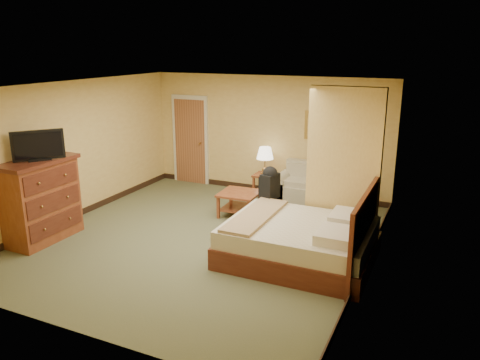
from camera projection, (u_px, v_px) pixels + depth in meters
The scene contains 17 objects.
floor at pixel (203, 239), 8.06m from camera, with size 6.00×6.00×0.00m, color brown.
ceiling at pixel (199, 86), 7.34m from camera, with size 6.00×6.00×0.00m, color white.
back_wall at pixel (267, 135), 10.32m from camera, with size 5.50×0.02×2.60m, color #D9B25C.
left_wall at pixel (73, 151), 8.80m from camera, with size 0.02×6.00×2.60m, color #D9B25C.
right_wall at pixel (371, 186), 6.60m from camera, with size 0.02×6.00×2.60m, color #D9B25C.
partition at pixel (343, 167), 7.65m from camera, with size 1.20×0.15×2.60m, color #D9B25C.
door at pixel (190, 140), 11.15m from camera, with size 0.94×0.16×2.10m.
baseboard at pixel (266, 189), 10.66m from camera, with size 5.50×0.02×0.12m, color black.
loveseat at pixel (315, 192), 9.73m from camera, with size 1.70×0.79×0.86m.
side_table at pixel (265, 182), 10.25m from camera, with size 0.46×0.46×0.50m.
table_lamp at pixel (265, 154), 10.07m from camera, with size 0.37×0.37×0.61m.
coffee_table at pixel (239, 199), 9.10m from camera, with size 0.77×0.77×0.47m.
wall_picture at pixel (323, 126), 9.72m from camera, with size 0.78×0.04×0.60m.
dresser at pixel (40, 200), 7.87m from camera, with size 0.69×1.32×1.41m.
tv at pixel (38, 146), 7.57m from camera, with size 0.54×0.68×0.49m.
bed at pixel (303, 241), 7.16m from camera, with size 2.22×1.89×1.22m.
backpack at pixel (270, 182), 8.23m from camera, with size 0.29×0.38×0.58m.
Camera 1 is at (3.69, -6.52, 3.22)m, focal length 35.00 mm.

